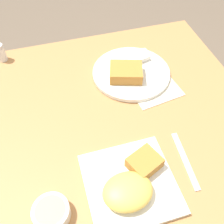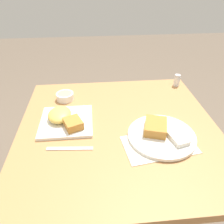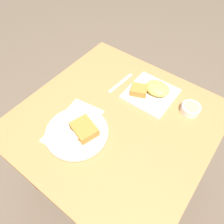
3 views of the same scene
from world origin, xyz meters
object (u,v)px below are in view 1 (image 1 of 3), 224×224
object	(u,v)px
plate_square_near	(131,184)
salt_shaker	(1,54)
sauce_ramekin	(51,212)
plate_oval_far	(130,71)
butter_knife	(185,160)

from	to	relation	value
plate_square_near	salt_shaker	xyz separation A→B (m)	(-0.31, 0.63, 0.01)
sauce_ramekin	salt_shaker	bearing A→B (deg)	98.77
plate_oval_far	plate_square_near	bearing A→B (deg)	-108.47
plate_oval_far	butter_knife	xyz separation A→B (m)	(0.04, -0.38, -0.02)
plate_oval_far	sauce_ramekin	distance (m)	0.55
plate_oval_far	butter_knife	bearing A→B (deg)	-84.38
plate_oval_far	sauce_ramekin	bearing A→B (deg)	-129.08
plate_square_near	butter_knife	bearing A→B (deg)	10.27
sauce_ramekin	butter_knife	world-z (taller)	sauce_ramekin
salt_shaker	butter_knife	xyz separation A→B (m)	(0.48, -0.60, -0.03)
plate_square_near	butter_knife	distance (m)	0.18
plate_square_near	plate_oval_far	world-z (taller)	plate_square_near
plate_square_near	salt_shaker	distance (m)	0.70
plate_oval_far	salt_shaker	distance (m)	0.50
sauce_ramekin	salt_shaker	distance (m)	0.65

